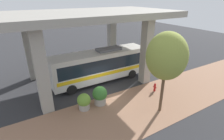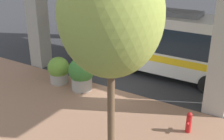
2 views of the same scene
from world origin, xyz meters
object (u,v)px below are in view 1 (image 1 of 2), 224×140
(planter_front, at_px, (100,95))
(planter_middle, at_px, (84,102))
(fire_hydrant, at_px, (155,87))
(bus, at_px, (100,64))
(street_tree_near, at_px, (167,56))

(planter_front, distance_m, planter_middle, 1.48)
(fire_hydrant, relative_size, planter_middle, 0.61)
(planter_front, height_order, planter_middle, planter_front)
(planter_front, bearing_deg, bus, -27.67)
(planter_front, bearing_deg, planter_middle, 90.50)
(bus, distance_m, planter_middle, 5.44)
(fire_hydrant, bearing_deg, planter_middle, 83.82)
(planter_front, bearing_deg, fire_hydrant, -97.91)
(street_tree_near, bearing_deg, planter_middle, 57.74)
(fire_hydrant, height_order, planter_front, planter_front)
(planter_middle, bearing_deg, planter_front, -89.50)
(bus, distance_m, fire_hydrant, 6.11)
(planter_front, relative_size, planter_middle, 1.17)
(fire_hydrant, height_order, planter_middle, planter_middle)
(fire_hydrant, bearing_deg, planter_front, 82.09)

